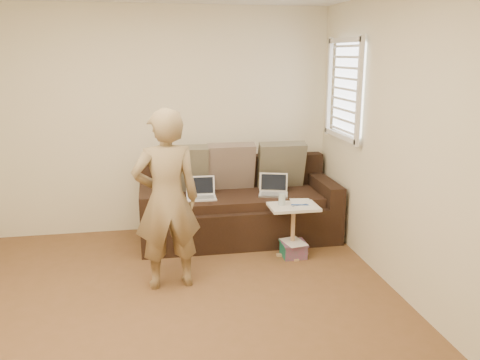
{
  "coord_description": "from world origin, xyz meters",
  "views": [
    {
      "loc": [
        -0.1,
        -3.52,
        2.06
      ],
      "look_at": [
        0.8,
        1.4,
        0.78
      ],
      "focal_mm": 36.91,
      "sensor_mm": 36.0,
      "label": 1
    }
  ],
  "objects": [
    {
      "name": "window_blinds",
      "position": [
        1.95,
        1.5,
        1.7
      ],
      "size": [
        0.12,
        0.88,
        1.08
      ],
      "primitive_type": null,
      "color": "white",
      "rests_on": "wall_right"
    },
    {
      "name": "laptop_white",
      "position": [
        0.42,
        1.66,
        0.52
      ],
      "size": [
        0.33,
        0.24,
        0.23
      ],
      "primitive_type": null,
      "rotation": [
        0.0,
        0.0,
        -0.03
      ],
      "color": "white",
      "rests_on": "sofa"
    },
    {
      "name": "pillow_right",
      "position": [
        1.4,
        1.98,
        0.79
      ],
      "size": [
        0.55,
        0.28,
        0.57
      ],
      "primitive_type": null,
      "rotation": [
        0.26,
        0.0,
        0.0
      ],
      "color": "brown",
      "rests_on": "sofa"
    },
    {
      "name": "wall_back",
      "position": [
        0.0,
        2.25,
        1.3
      ],
      "size": [
        4.0,
        0.0,
        4.0
      ],
      "primitive_type": "plane",
      "rotation": [
        1.57,
        0.0,
        0.0
      ],
      "color": "beige",
      "rests_on": "ground"
    },
    {
      "name": "side_table",
      "position": [
        1.32,
        1.15,
        0.27
      ],
      "size": [
        0.5,
        0.35,
        0.55
      ],
      "primitive_type": null,
      "color": "silver",
      "rests_on": "ground"
    },
    {
      "name": "wall_right",
      "position": [
        2.0,
        0.0,
        1.3
      ],
      "size": [
        0.0,
        4.5,
        4.5
      ],
      "primitive_type": "plane",
      "rotation": [
        1.57,
        0.0,
        -1.57
      ],
      "color": "beige",
      "rests_on": "ground"
    },
    {
      "name": "laptop_silver",
      "position": [
        1.23,
        1.65,
        0.52
      ],
      "size": [
        0.37,
        0.31,
        0.21
      ],
      "primitive_type": null,
      "rotation": [
        0.0,
        0.0,
        -0.29
      ],
      "color": "#B7BABC",
      "rests_on": "sofa"
    },
    {
      "name": "striped_box",
      "position": [
        1.32,
        1.12,
        0.08
      ],
      "size": [
        0.26,
        0.26,
        0.16
      ],
      "primitive_type": null,
      "color": "#BA1B6F",
      "rests_on": "ground"
    },
    {
      "name": "floor",
      "position": [
        0.0,
        0.0,
        0.0
      ],
      "size": [
        4.5,
        4.5,
        0.0
      ],
      "primitive_type": "plane",
      "color": "brown",
      "rests_on": "ground"
    },
    {
      "name": "pillow_left",
      "position": [
        0.25,
        1.97,
        0.79
      ],
      "size": [
        0.55,
        0.29,
        0.57
      ],
      "primitive_type": null,
      "rotation": [
        0.28,
        0.0,
        0.0
      ],
      "color": "brown",
      "rests_on": "sofa"
    },
    {
      "name": "sofa",
      "position": [
        0.85,
        1.77,
        0.42
      ],
      "size": [
        2.2,
        0.95,
        0.85
      ],
      "primitive_type": null,
      "color": "black",
      "rests_on": "ground"
    },
    {
      "name": "paper_on_table",
      "position": [
        1.42,
        1.22,
        0.55
      ],
      "size": [
        0.25,
        0.33,
        0.0
      ],
      "primitive_type": null,
      "rotation": [
        0.0,
        0.0,
        -0.14
      ],
      "color": "white",
      "rests_on": "side_table"
    },
    {
      "name": "wall_front",
      "position": [
        0.0,
        -2.25,
        1.3
      ],
      "size": [
        4.0,
        0.0,
        4.0
      ],
      "primitive_type": "plane",
      "rotation": [
        -1.57,
        0.0,
        0.0
      ],
      "color": "beige",
      "rests_on": "ground"
    },
    {
      "name": "person",
      "position": [
        0.01,
        0.68,
        0.82
      ],
      "size": [
        0.64,
        0.47,
        1.63
      ],
      "primitive_type": "imported",
      "rotation": [
        0.0,
        0.0,
        3.26
      ],
      "color": "olive",
      "rests_on": "ground"
    },
    {
      "name": "pillow_mid",
      "position": [
        0.8,
        2.0,
        0.79
      ],
      "size": [
        0.55,
        0.27,
        0.57
      ],
      "primitive_type": null,
      "rotation": [
        0.24,
        0.0,
        0.0
      ],
      "color": "#6F584F",
      "rests_on": "sofa"
    },
    {
      "name": "drinking_glass",
      "position": [
        1.2,
        1.19,
        0.61
      ],
      "size": [
        0.07,
        0.07,
        0.12
      ],
      "primitive_type": null,
      "color": "silver",
      "rests_on": "side_table"
    },
    {
      "name": "scissors",
      "position": [
        1.38,
        1.13,
        0.56
      ],
      "size": [
        0.19,
        0.12,
        0.02
      ],
      "primitive_type": null,
      "rotation": [
        0.0,
        0.0,
        0.1
      ],
      "color": "silver",
      "rests_on": "side_table"
    }
  ]
}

